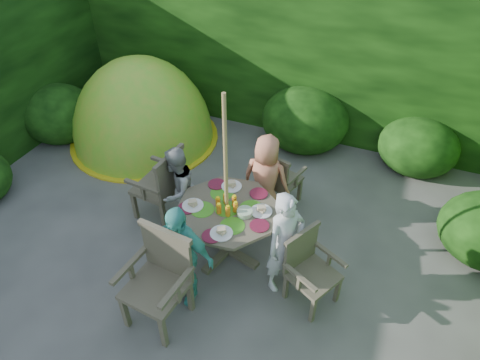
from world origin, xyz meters
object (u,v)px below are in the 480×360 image
at_px(patio_table, 227,216).
at_px(garden_chair_front, 160,278).
at_px(garden_chair_right, 309,268).
at_px(garden_chair_back, 278,178).
at_px(child_back, 266,180).
at_px(child_front, 180,255).
at_px(child_left, 177,190).
at_px(dome_tent, 145,139).
at_px(garden_chair_left, 162,184).
at_px(parasol_pole, 226,183).
at_px(child_right, 285,244).

xyz_separation_m(patio_table, garden_chair_front, (-0.29, -1.05, -0.04)).
relative_size(patio_table, garden_chair_right, 1.75).
height_order(garden_chair_back, garden_chair_front, garden_chair_front).
distance_m(child_back, child_front, 1.60).
distance_m(patio_table, child_front, 0.80).
height_order(garden_chair_right, garden_chair_front, garden_chair_front).
relative_size(garden_chair_right, garden_chair_front, 0.82).
xyz_separation_m(child_left, child_back, (0.98, 0.57, 0.04)).
relative_size(garden_chair_back, child_front, 0.67).
distance_m(child_back, dome_tent, 2.82).
bearing_deg(patio_table, garden_chair_left, 164.61).
bearing_deg(garden_chair_left, dome_tent, -134.09).
xyz_separation_m(parasol_pole, child_back, (0.20, 0.77, -0.46)).
height_order(garden_chair_left, child_left, child_left).
distance_m(child_left, child_front, 1.13).
bearing_deg(garden_chair_left, garden_chair_back, 125.45).
distance_m(garden_chair_left, garden_chair_back, 1.54).
bearing_deg(garden_chair_left, garden_chair_front, 34.84).
bearing_deg(child_right, child_front, 153.91).
height_order(garden_chair_right, garden_chair_left, garden_chair_left).
relative_size(garden_chair_back, child_right, 0.66).
distance_m(parasol_pole, garden_chair_left, 1.23).
xyz_separation_m(child_back, child_front, (-0.41, -1.55, 0.02)).
bearing_deg(parasol_pole, dome_tent, 142.59).
bearing_deg(child_left, garden_chair_right, 73.48).
bearing_deg(garden_chair_front, patio_table, 80.24).
distance_m(patio_table, child_left, 0.80).
bearing_deg(dome_tent, garden_chair_left, -43.08).
bearing_deg(garden_chair_front, child_left, 117.06).
bearing_deg(child_back, patio_table, 74.63).
xyz_separation_m(patio_table, child_front, (-0.21, -0.77, 0.05)).
height_order(parasol_pole, garden_chair_left, parasol_pole).
bearing_deg(child_back, garden_chair_left, 20.06).
bearing_deg(garden_chair_right, parasol_pole, 103.66).
relative_size(parasol_pole, child_right, 1.67).
bearing_deg(child_back, garden_chair_front, 73.89).
relative_size(garden_chair_left, child_right, 0.77).
bearing_deg(child_right, garden_chair_back, 54.93).
bearing_deg(child_right, child_left, 108.91).
bearing_deg(child_back, child_right, 119.32).
bearing_deg(patio_table, garden_chair_right, -13.83).
bearing_deg(dome_tent, patio_table, -31.18).
distance_m(garden_chair_front, child_front, 0.30).
distance_m(patio_table, garden_chair_right, 1.11).
xyz_separation_m(garden_chair_right, child_left, (-1.85, 0.47, 0.14)).
distance_m(patio_table, garden_chair_front, 1.09).
height_order(garden_chair_right, garden_chair_back, garden_chair_back).
distance_m(garden_chair_back, garden_chair_front, 2.19).
xyz_separation_m(parasol_pole, child_right, (0.77, -0.20, -0.44)).
bearing_deg(patio_table, garden_chair_front, -105.64).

